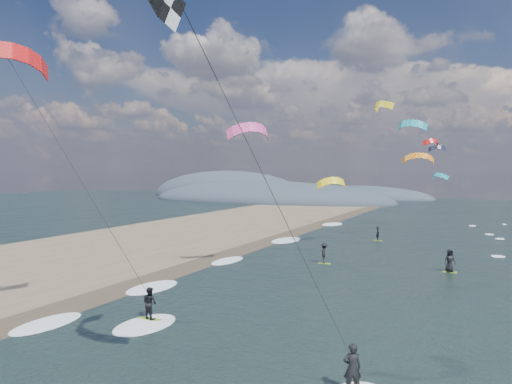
% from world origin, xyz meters
% --- Properties ---
extents(wet_sand_strip, '(3.00, 240.00, 0.00)m').
position_xyz_m(wet_sand_strip, '(-12.00, 10.00, 0.00)').
color(wet_sand_strip, '#382D23').
rests_on(wet_sand_strip, ground).
extents(coastal_hills, '(80.00, 41.00, 15.00)m').
position_xyz_m(coastal_hills, '(-44.84, 107.86, 0.00)').
color(coastal_hills, '#3D4756').
rests_on(coastal_hills, ground).
extents(kitesurfer_near_a, '(8.03, 9.32, 15.06)m').
position_xyz_m(kitesurfer_near_a, '(3.11, -0.16, 11.53)').
color(kitesurfer_near_a, '#95C222').
rests_on(kitesurfer_near_a, ground).
extents(kitesurfer_near_b, '(6.97, 9.34, 14.70)m').
position_xyz_m(kitesurfer_near_b, '(-8.38, 4.62, 9.67)').
color(kitesurfer_near_b, '#95C222').
rests_on(kitesurfer_near_b, ground).
extents(far_kitesurfers, '(11.22, 16.72, 1.86)m').
position_xyz_m(far_kitesurfers, '(1.51, 30.88, 0.91)').
color(far_kitesurfers, '#95C222').
rests_on(far_kitesurfers, ground).
extents(bg_kite_field, '(11.24, 70.45, 10.70)m').
position_xyz_m(bg_kite_field, '(-0.23, 57.90, 11.18)').
color(bg_kite_field, yellow).
rests_on(bg_kite_field, ground).
extents(shoreline_surf, '(2.40, 79.40, 0.11)m').
position_xyz_m(shoreline_surf, '(-10.80, 14.75, 0.00)').
color(shoreline_surf, white).
rests_on(shoreline_surf, ground).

